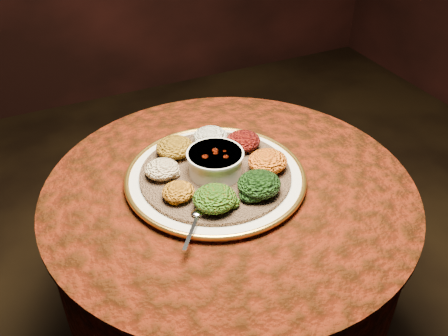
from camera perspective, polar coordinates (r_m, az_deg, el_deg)
name	(u,v)px	position (r m, az deg, el deg)	size (l,w,h in m)	color
table	(229,237)	(1.40, 0.59, -7.86)	(0.96, 0.96, 0.73)	black
platter	(215,177)	(1.29, -0.98, -1.04)	(0.59, 0.59, 0.02)	silver
injera	(215,174)	(1.29, -0.99, -0.66)	(0.39, 0.39, 0.01)	brown
stew_bowl	(215,161)	(1.26, -1.01, 0.79)	(0.15, 0.15, 0.06)	silver
spoon	(198,215)	(1.15, -3.02, -5.43)	(0.10, 0.12, 0.01)	silver
portion_ayib	(210,137)	(1.38, -1.59, 3.62)	(0.09, 0.09, 0.05)	white
portion_kitfo	(243,141)	(1.36, 2.21, 3.13)	(0.09, 0.09, 0.05)	black
portion_tikil	(268,161)	(1.28, 5.01, 0.77)	(0.10, 0.10, 0.05)	#AB800E
portion_gomen	(259,184)	(1.20, 4.03, -1.85)	(0.11, 0.10, 0.05)	black
portion_mixveg	(215,198)	(1.16, -1.07, -3.49)	(0.10, 0.10, 0.05)	#8F2C09
portion_kik	(178,192)	(1.19, -5.25, -2.72)	(0.08, 0.08, 0.04)	#BF6A10
portion_timatim	(162,169)	(1.27, -7.08, -0.13)	(0.09, 0.08, 0.04)	maroon
portion_shiro	(175,147)	(1.34, -5.65, 2.38)	(0.10, 0.10, 0.05)	#966212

